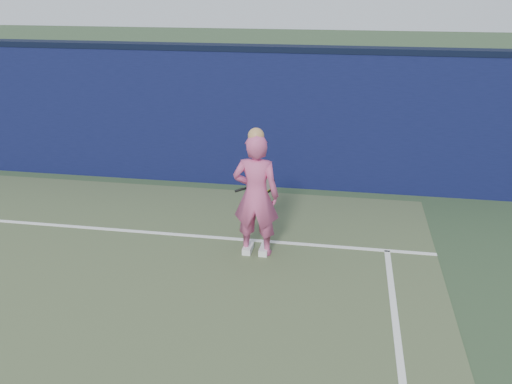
# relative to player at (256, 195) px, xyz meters

# --- Properties ---
(backstop_wall) EXTENTS (24.00, 0.40, 2.50)m
(backstop_wall) POSITION_rel_player_xyz_m (-2.92, 2.85, 0.35)
(backstop_wall) COLOR #0D1139
(backstop_wall) RESTS_ON ground
(wall_cap) EXTENTS (24.00, 0.42, 0.10)m
(wall_cap) POSITION_rel_player_xyz_m (-2.92, 2.85, 1.65)
(wall_cap) COLOR black
(wall_cap) RESTS_ON backstop_wall
(player) EXTENTS (0.66, 0.44, 1.86)m
(player) POSITION_rel_player_xyz_m (0.00, 0.00, 0.00)
(player) COLOR #CB4F84
(player) RESTS_ON ground
(racket) EXTENTS (0.60, 0.21, 0.32)m
(racket) POSITION_rel_player_xyz_m (0.02, 0.48, -0.01)
(racket) COLOR black
(racket) RESTS_ON ground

